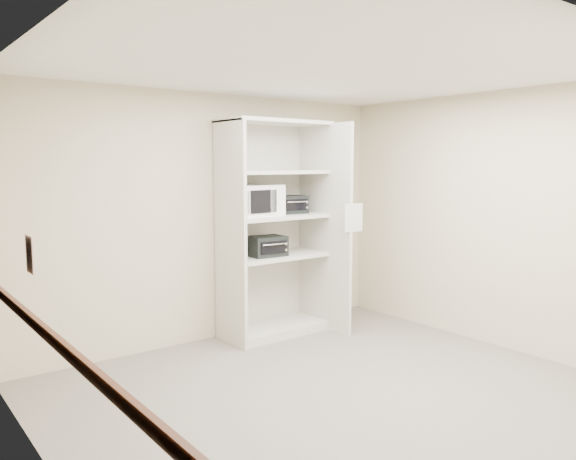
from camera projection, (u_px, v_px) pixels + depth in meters
floor at (334, 394)px, 4.76m from camera, size 4.50×4.00×0.01m
ceiling at (338, 68)px, 4.45m from camera, size 4.50×4.00×0.01m
wall_back at (213, 218)px, 6.18m from camera, size 4.50×0.02×2.70m
wall_left at (48, 267)px, 3.24m from camera, size 0.02×4.00×2.70m
wall_right at (492, 220)px, 5.97m from camera, size 0.02×4.00×2.70m
shelving_unit at (278, 236)px, 6.37m from camera, size 1.24×0.92×2.42m
microwave at (253, 200)px, 6.18m from camera, size 0.60×0.48×0.34m
toaster_oven_upper at (290, 204)px, 6.50m from camera, size 0.38×0.30×0.21m
toaster_oven_lower at (267, 246)px, 6.24m from camera, size 0.42×0.33×0.22m
paper_sign at (354, 218)px, 6.21m from camera, size 0.24×0.03×0.31m
chair_rail at (56, 342)px, 3.31m from camera, size 0.04×3.98×0.08m
wall_poster at (30, 254)px, 3.63m from camera, size 0.01×0.18×0.25m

